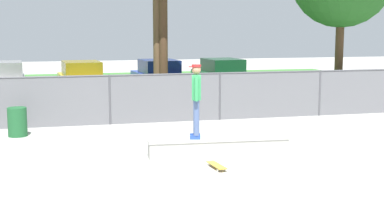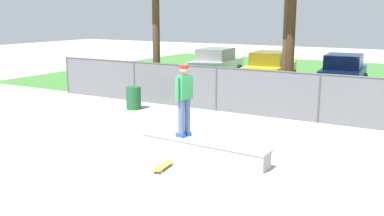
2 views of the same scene
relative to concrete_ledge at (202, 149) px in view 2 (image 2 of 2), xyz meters
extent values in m
plane|color=#ADAAA3|center=(-0.31, -0.51, -0.23)|extent=(80.00, 80.00, 0.00)
cube|color=#3D7A33|center=(-0.31, 15.43, -0.22)|extent=(30.92, 20.00, 0.02)
cube|color=#A8A59E|center=(0.00, 0.00, -0.03)|extent=(3.55, 0.68, 0.40)
cube|color=beige|center=(0.00, 0.00, 0.20)|extent=(3.59, 0.72, 0.06)
cube|color=#2647A5|center=(-0.62, -0.03, 0.28)|extent=(0.28, 0.17, 0.10)
cube|color=#2647A5|center=(-0.57, 0.18, 0.28)|extent=(0.28, 0.17, 0.10)
cylinder|color=#475B89|center=(-0.59, -0.04, 0.77)|extent=(0.15, 0.15, 0.88)
cylinder|color=#475B89|center=(-0.54, 0.18, 0.77)|extent=(0.15, 0.15, 0.88)
cube|color=#2D8C4C|center=(-0.57, 0.07, 1.51)|extent=(0.30, 0.42, 0.60)
cylinder|color=#2D8C4C|center=(-0.62, -0.17, 1.49)|extent=(0.10, 0.10, 0.58)
cylinder|color=#2D8C4C|center=(-0.51, 0.31, 1.49)|extent=(0.10, 0.10, 0.58)
sphere|color=#9E7051|center=(-0.57, 0.07, 1.94)|extent=(0.22, 0.22, 0.22)
cylinder|color=maroon|center=(-0.57, 0.07, 2.04)|extent=(0.23, 0.23, 0.06)
cube|color=maroon|center=(-0.69, 0.10, 2.01)|extent=(0.16, 0.22, 0.02)
cube|color=gold|center=(-0.40, -1.17, -0.16)|extent=(0.29, 0.82, 0.02)
cube|color=#B2B2B7|center=(-0.44, -0.89, -0.17)|extent=(0.15, 0.08, 0.02)
cube|color=#B2B2B7|center=(-0.37, -1.44, -0.17)|extent=(0.15, 0.08, 0.02)
cylinder|color=silver|center=(-0.35, -0.89, -0.21)|extent=(0.04, 0.06, 0.05)
cylinder|color=silver|center=(-0.52, -0.90, -0.21)|extent=(0.04, 0.06, 0.05)
cylinder|color=silver|center=(-0.29, -1.43, -0.21)|extent=(0.04, 0.06, 0.05)
cylinder|color=silver|center=(-0.46, -1.45, -0.21)|extent=(0.04, 0.06, 0.05)
cylinder|color=#4C4C51|center=(-9.77, 5.13, 0.59)|extent=(0.07, 0.07, 1.66)
cylinder|color=#4C4C51|center=(-5.99, 5.13, 0.59)|extent=(0.07, 0.07, 1.66)
cylinder|color=#4C4C51|center=(-2.20, 5.13, 0.59)|extent=(0.07, 0.07, 1.66)
cylinder|color=#4C4C51|center=(1.58, 5.13, 0.59)|extent=(0.07, 0.07, 1.66)
cylinder|color=#4C4C51|center=(-0.31, 5.13, 1.39)|extent=(18.92, 0.05, 0.05)
cube|color=slate|center=(-0.31, 5.13, 0.59)|extent=(18.92, 0.01, 1.66)
cylinder|color=#513823|center=(-6.07, 6.89, 2.35)|extent=(0.32, 0.32, 5.17)
cylinder|color=brown|center=(-0.23, 7.10, 2.33)|extent=(0.32, 0.32, 5.13)
cylinder|color=#47301E|center=(-0.04, 6.95, 2.41)|extent=(0.32, 0.32, 5.28)
cube|color=silver|center=(-6.18, 13.02, 0.44)|extent=(2.11, 4.32, 0.70)
cube|color=gray|center=(-6.17, 12.87, 1.11)|extent=(1.75, 2.21, 0.64)
cylinder|color=black|center=(-7.18, 14.25, 0.09)|extent=(0.27, 0.65, 0.64)
cylinder|color=black|center=(-5.38, 14.39, 0.09)|extent=(0.27, 0.65, 0.64)
cylinder|color=black|center=(-6.98, 11.65, 0.09)|extent=(0.27, 0.65, 0.64)
cylinder|color=black|center=(-5.19, 11.79, 0.09)|extent=(0.27, 0.65, 0.64)
cube|color=gold|center=(-2.78, 12.45, 0.44)|extent=(2.11, 4.32, 0.70)
cube|color=#776413|center=(-2.77, 12.31, 1.11)|extent=(1.75, 2.21, 0.64)
cylinder|color=black|center=(-3.77, 13.69, 0.09)|extent=(0.27, 0.65, 0.64)
cylinder|color=black|center=(-1.98, 13.82, 0.09)|extent=(0.27, 0.65, 0.64)
cylinder|color=black|center=(-3.58, 11.09, 0.09)|extent=(0.27, 0.65, 0.64)
cylinder|color=black|center=(-1.78, 11.22, 0.09)|extent=(0.27, 0.65, 0.64)
cube|color=#233D9E|center=(0.83, 12.75, 0.44)|extent=(2.11, 4.32, 0.70)
cube|color=navy|center=(0.84, 12.60, 1.11)|extent=(1.75, 2.21, 0.64)
cylinder|color=black|center=(-0.16, 13.98, 0.09)|extent=(0.27, 0.65, 0.64)
cylinder|color=black|center=(1.63, 14.12, 0.09)|extent=(0.27, 0.65, 0.64)
cylinder|color=black|center=(0.03, 11.38, 0.09)|extent=(0.27, 0.65, 0.64)
cylinder|color=black|center=(1.83, 11.52, 0.09)|extent=(0.27, 0.65, 0.64)
cylinder|color=#1E592D|center=(-5.06, 3.83, 0.19)|extent=(0.56, 0.56, 0.86)
camera|label=1|loc=(-3.91, -12.88, 2.99)|focal=51.28mm
camera|label=2|loc=(5.05, -9.32, 3.31)|focal=41.32mm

